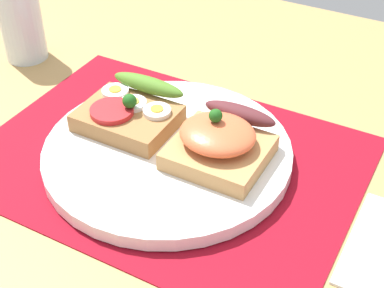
# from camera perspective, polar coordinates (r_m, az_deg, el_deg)

# --- Properties ---
(ground_plane) EXTENTS (1.20, 0.90, 0.03)m
(ground_plane) POSITION_cam_1_polar(r_m,az_deg,el_deg) (0.63, -2.41, -2.74)
(ground_plane) COLOR tan
(placemat) EXTENTS (0.40, 0.30, 0.00)m
(placemat) POSITION_cam_1_polar(r_m,az_deg,el_deg) (0.62, -2.45, -1.51)
(placemat) COLOR maroon
(placemat) RESTS_ON ground_plane
(plate) EXTENTS (0.27, 0.27, 0.02)m
(plate) POSITION_cam_1_polar(r_m,az_deg,el_deg) (0.61, -2.47, -0.84)
(plate) COLOR white
(plate) RESTS_ON placemat
(sandwich_egg_tomato) EXTENTS (0.10, 0.10, 0.04)m
(sandwich_egg_tomato) POSITION_cam_1_polar(r_m,az_deg,el_deg) (0.64, -6.20, 3.28)
(sandwich_egg_tomato) COLOR #A26F3F
(sandwich_egg_tomato) RESTS_ON plate
(sandwich_salmon) EXTENTS (0.10, 0.10, 0.06)m
(sandwich_salmon) POSITION_cam_1_polar(r_m,az_deg,el_deg) (0.58, 2.88, 0.31)
(sandwich_salmon) COLOR tan
(sandwich_salmon) RESTS_ON plate
(drinking_glass) EXTENTS (0.06, 0.06, 0.11)m
(drinking_glass) POSITION_cam_1_polar(r_m,az_deg,el_deg) (0.81, -16.81, 11.71)
(drinking_glass) COLOR silver
(drinking_glass) RESTS_ON ground_plane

